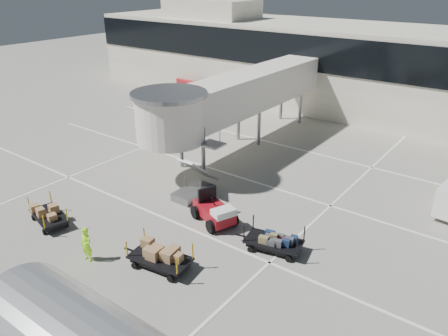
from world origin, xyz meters
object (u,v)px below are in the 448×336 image
at_px(baggage_tug, 215,212).
at_px(belt_loader, 191,87).
at_px(box_cart_near, 162,257).
at_px(ground_worker, 86,245).
at_px(box_cart_far, 50,216).
at_px(suitcase_cart, 275,242).

xyz_separation_m(baggage_tug, belt_loader, (-19.49, 20.59, 0.12)).
height_order(box_cart_near, ground_worker, ground_worker).
relative_size(box_cart_far, belt_loader, 0.76).
height_order(baggage_tug, ground_worker, same).
relative_size(box_cart_far, ground_worker, 1.91).
xyz_separation_m(box_cart_far, ground_worker, (4.40, -0.85, 0.41)).
distance_m(baggage_tug, ground_worker, 7.04).
height_order(baggage_tug, suitcase_cart, baggage_tug).
distance_m(box_cart_far, belt_loader, 28.99).
xyz_separation_m(box_cart_near, box_cart_far, (-7.67, -0.90, -0.09)).
xyz_separation_m(box_cart_near, belt_loader, (-20.02, 25.32, 0.19)).
bearing_deg(belt_loader, box_cart_far, -45.51).
xyz_separation_m(suitcase_cart, box_cart_near, (-3.59, -4.36, 0.07)).
bearing_deg(box_cart_far, suitcase_cart, 39.80).
height_order(box_cart_near, belt_loader, belt_loader).
distance_m(suitcase_cart, box_cart_near, 5.64).
relative_size(baggage_tug, suitcase_cart, 0.84).
distance_m(suitcase_cart, box_cart_far, 12.42).
bearing_deg(ground_worker, belt_loader, 118.53).
xyz_separation_m(box_cart_far, belt_loader, (-12.36, 26.22, 0.29)).
bearing_deg(ground_worker, box_cart_near, 24.95).
distance_m(box_cart_near, ground_worker, 3.72).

